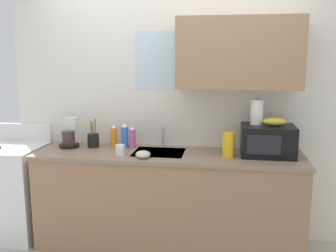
{
  "coord_description": "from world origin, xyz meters",
  "views": [
    {
      "loc": [
        0.5,
        -3.22,
        1.75
      ],
      "look_at": [
        0.0,
        0.0,
        1.15
      ],
      "focal_mm": 39.66,
      "sensor_mm": 36.0,
      "label": 1
    }
  ],
  "objects_px": {
    "microwave": "(268,141)",
    "mug_white": "(120,150)",
    "coffee_maker": "(70,136)",
    "dish_soap_bottle_orange": "(114,136)",
    "banana_bunch": "(275,122)",
    "dish_soap_bottle_blue": "(125,136)",
    "paper_towel_roll": "(257,112)",
    "cereal_canister": "(228,145)",
    "stove_range": "(13,190)",
    "dish_soap_bottle_pink": "(132,138)",
    "utensil_crock": "(93,140)",
    "small_bowl": "(143,154)"
  },
  "relations": [
    {
      "from": "microwave",
      "to": "small_bowl",
      "type": "bearing_deg",
      "value": -166.87
    },
    {
      "from": "stove_range",
      "to": "cereal_canister",
      "type": "height_order",
      "value": "cereal_canister"
    },
    {
      "from": "cereal_canister",
      "to": "utensil_crock",
      "type": "relative_size",
      "value": 0.77
    },
    {
      "from": "dish_soap_bottle_blue",
      "to": "cereal_canister",
      "type": "relative_size",
      "value": 1.1
    },
    {
      "from": "coffee_maker",
      "to": "utensil_crock",
      "type": "relative_size",
      "value": 0.99
    },
    {
      "from": "dish_soap_bottle_pink",
      "to": "cereal_canister",
      "type": "relative_size",
      "value": 0.99
    },
    {
      "from": "stove_range",
      "to": "microwave",
      "type": "bearing_deg",
      "value": 1.06
    },
    {
      "from": "banana_bunch",
      "to": "microwave",
      "type": "bearing_deg",
      "value": -178.23
    },
    {
      "from": "stove_range",
      "to": "banana_bunch",
      "type": "relative_size",
      "value": 5.4
    },
    {
      "from": "microwave",
      "to": "dish_soap_bottle_orange",
      "type": "relative_size",
      "value": 2.1
    },
    {
      "from": "banana_bunch",
      "to": "dish_soap_bottle_blue",
      "type": "xyz_separation_m",
      "value": [
        -1.37,
        0.09,
        -0.19
      ]
    },
    {
      "from": "paper_towel_roll",
      "to": "dish_soap_bottle_blue",
      "type": "bearing_deg",
      "value": 177.91
    },
    {
      "from": "coffee_maker",
      "to": "small_bowl",
      "type": "xyz_separation_m",
      "value": [
        0.79,
        -0.31,
        -0.07
      ]
    },
    {
      "from": "dish_soap_bottle_pink",
      "to": "mug_white",
      "type": "bearing_deg",
      "value": -97.87
    },
    {
      "from": "paper_towel_roll",
      "to": "cereal_canister",
      "type": "bearing_deg",
      "value": -147.99
    },
    {
      "from": "paper_towel_roll",
      "to": "utensil_crock",
      "type": "distance_m",
      "value": 1.56
    },
    {
      "from": "coffee_maker",
      "to": "dish_soap_bottle_orange",
      "type": "height_order",
      "value": "coffee_maker"
    },
    {
      "from": "microwave",
      "to": "dish_soap_bottle_pink",
      "type": "relative_size",
      "value": 2.14
    },
    {
      "from": "coffee_maker",
      "to": "dish_soap_bottle_orange",
      "type": "distance_m",
      "value": 0.42
    },
    {
      "from": "stove_range",
      "to": "dish_soap_bottle_blue",
      "type": "bearing_deg",
      "value": 7.2
    },
    {
      "from": "banana_bunch",
      "to": "dish_soap_bottle_pink",
      "type": "relative_size",
      "value": 0.93
    },
    {
      "from": "microwave",
      "to": "paper_towel_roll",
      "type": "relative_size",
      "value": 2.09
    },
    {
      "from": "cereal_canister",
      "to": "small_bowl",
      "type": "distance_m",
      "value": 0.75
    },
    {
      "from": "stove_range",
      "to": "microwave",
      "type": "distance_m",
      "value": 2.51
    },
    {
      "from": "dish_soap_bottle_blue",
      "to": "dish_soap_bottle_orange",
      "type": "distance_m",
      "value": 0.12
    },
    {
      "from": "microwave",
      "to": "mug_white",
      "type": "distance_m",
      "value": 1.3
    },
    {
      "from": "microwave",
      "to": "mug_white",
      "type": "relative_size",
      "value": 4.84
    },
    {
      "from": "dish_soap_bottle_pink",
      "to": "microwave",
      "type": "bearing_deg",
      "value": -4.63
    },
    {
      "from": "paper_towel_roll",
      "to": "coffee_maker",
      "type": "relative_size",
      "value": 0.79
    },
    {
      "from": "dish_soap_bottle_blue",
      "to": "small_bowl",
      "type": "distance_m",
      "value": 0.44
    },
    {
      "from": "small_bowl",
      "to": "coffee_maker",
      "type": "bearing_deg",
      "value": 158.72
    },
    {
      "from": "coffee_maker",
      "to": "mug_white",
      "type": "height_order",
      "value": "coffee_maker"
    },
    {
      "from": "coffee_maker",
      "to": "dish_soap_bottle_orange",
      "type": "relative_size",
      "value": 1.28
    },
    {
      "from": "dish_soap_bottle_blue",
      "to": "utensil_crock",
      "type": "bearing_deg",
      "value": -175.4
    },
    {
      "from": "dish_soap_bottle_orange",
      "to": "microwave",
      "type": "bearing_deg",
      "value": -5.1
    },
    {
      "from": "microwave",
      "to": "dish_soap_bottle_blue",
      "type": "distance_m",
      "value": 1.32
    },
    {
      "from": "utensil_crock",
      "to": "small_bowl",
      "type": "relative_size",
      "value": 2.18
    },
    {
      "from": "stove_range",
      "to": "coffee_maker",
      "type": "bearing_deg",
      "value": 10.24
    },
    {
      "from": "coffee_maker",
      "to": "paper_towel_roll",
      "type": "bearing_deg",
      "value": -0.27
    },
    {
      "from": "banana_bunch",
      "to": "coffee_maker",
      "type": "height_order",
      "value": "banana_bunch"
    },
    {
      "from": "dish_soap_bottle_orange",
      "to": "cereal_canister",
      "type": "distance_m",
      "value": 1.12
    },
    {
      "from": "microwave",
      "to": "coffee_maker",
      "type": "relative_size",
      "value": 1.64
    },
    {
      "from": "small_bowl",
      "to": "utensil_crock",
      "type": "bearing_deg",
      "value": 150.33
    },
    {
      "from": "microwave",
      "to": "banana_bunch",
      "type": "height_order",
      "value": "banana_bunch"
    },
    {
      "from": "dish_soap_bottle_blue",
      "to": "cereal_canister",
      "type": "bearing_deg",
      "value": -11.21
    },
    {
      "from": "stove_range",
      "to": "dish_soap_bottle_pink",
      "type": "height_order",
      "value": "dish_soap_bottle_pink"
    },
    {
      "from": "banana_bunch",
      "to": "utensil_crock",
      "type": "distance_m",
      "value": 1.7
    },
    {
      "from": "cereal_canister",
      "to": "mug_white",
      "type": "relative_size",
      "value": 2.29
    },
    {
      "from": "microwave",
      "to": "dish_soap_bottle_pink",
      "type": "xyz_separation_m",
      "value": [
        -1.25,
        0.1,
        -0.03
      ]
    },
    {
      "from": "dish_soap_bottle_orange",
      "to": "mug_white",
      "type": "bearing_deg",
      "value": -64.25
    }
  ]
}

